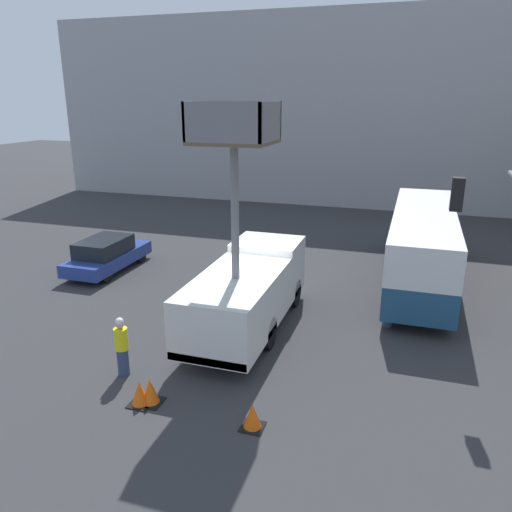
% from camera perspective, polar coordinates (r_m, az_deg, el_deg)
% --- Properties ---
extents(ground_plane, '(120.00, 120.00, 0.00)m').
position_cam_1_polar(ground_plane, '(17.80, -0.37, -7.17)').
color(ground_plane, '#333335').
extents(building_backdrop_far, '(44.00, 10.00, 13.02)m').
position_cam_1_polar(building_backdrop_far, '(40.17, 11.00, 16.06)').
color(building_backdrop_far, '#9E9EA3').
rests_on(building_backdrop_far, ground_plane).
extents(utility_truck, '(2.39, 6.92, 7.38)m').
position_cam_1_polar(utility_truck, '(16.51, -0.99, -3.39)').
color(utility_truck, silver).
rests_on(utility_truck, ground_plane).
extents(city_bus, '(2.43, 10.69, 3.07)m').
position_cam_1_polar(city_bus, '(21.63, 18.45, 1.56)').
color(city_bus, navy).
rests_on(city_bus, ground_plane).
extents(road_worker_near_truck, '(0.38, 0.38, 1.76)m').
position_cam_1_polar(road_worker_near_truck, '(14.56, -15.09, -10.00)').
color(road_worker_near_truck, navy).
rests_on(road_worker_near_truck, ground_plane).
extents(road_worker_directing, '(0.38, 0.38, 1.91)m').
position_cam_1_polar(road_worker_directing, '(17.46, 15.03, -4.87)').
color(road_worker_directing, navy).
rests_on(road_worker_directing, ground_plane).
extents(traffic_cone_near_truck, '(0.56, 0.56, 0.64)m').
position_cam_1_polar(traffic_cone_near_truck, '(12.37, -0.40, -17.89)').
color(traffic_cone_near_truck, black).
rests_on(traffic_cone_near_truck, ground_plane).
extents(traffic_cone_mid_road, '(0.59, 0.59, 0.68)m').
position_cam_1_polar(traffic_cone_mid_road, '(13.46, -11.99, -14.93)').
color(traffic_cone_mid_road, black).
rests_on(traffic_cone_mid_road, ground_plane).
extents(traffic_cone_far_side, '(0.57, 0.57, 0.65)m').
position_cam_1_polar(traffic_cone_far_side, '(13.47, -13.13, -15.08)').
color(traffic_cone_far_side, black).
rests_on(traffic_cone_far_side, ground_plane).
extents(parked_car_curbside, '(1.87, 4.54, 1.52)m').
position_cam_1_polar(parked_car_curbside, '(23.29, -16.70, 0.18)').
color(parked_car_curbside, navy).
rests_on(parked_car_curbside, ground_plane).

